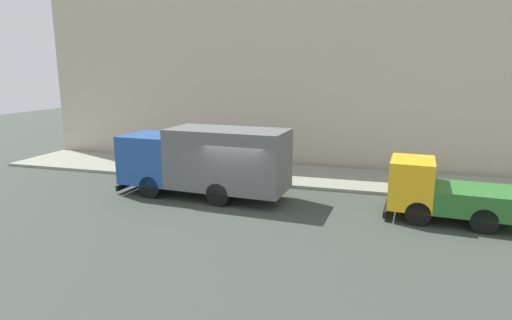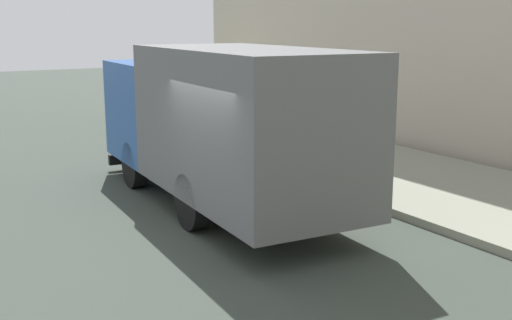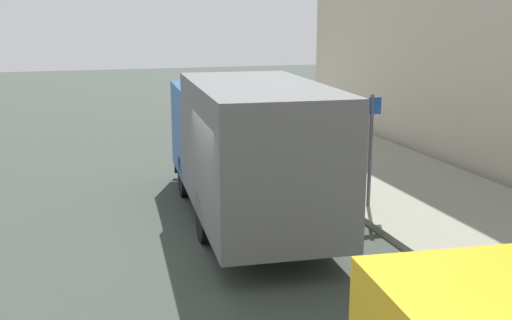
# 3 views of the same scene
# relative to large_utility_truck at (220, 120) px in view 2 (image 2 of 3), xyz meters

# --- Properties ---
(ground) EXTENTS (80.00, 80.00, 0.00)m
(ground) POSITION_rel_large_utility_truck_xyz_m (-0.73, -1.73, -1.66)
(ground) COLOR #384138
(sidewalk) EXTENTS (4.39, 30.00, 0.15)m
(sidewalk) POSITION_rel_large_utility_truck_xyz_m (4.47, -1.73, -1.58)
(sidewalk) COLOR gray
(sidewalk) RESTS_ON ground
(large_utility_truck) EXTENTS (2.79, 7.60, 3.01)m
(large_utility_truck) POSITION_rel_large_utility_truck_xyz_m (0.00, 0.00, 0.00)
(large_utility_truck) COLOR #234F9B
(large_utility_truck) RESTS_ON ground
(pedestrian_walking) EXTENTS (0.47, 0.47, 1.66)m
(pedestrian_walking) POSITION_rel_large_utility_truck_xyz_m (3.22, 2.04, -0.64)
(pedestrian_walking) COLOR #51523E
(pedestrian_walking) RESTS_ON sidewalk
(pedestrian_standing) EXTENTS (0.48, 0.48, 1.69)m
(pedestrian_standing) POSITION_rel_large_utility_truck_xyz_m (2.81, 3.34, -0.60)
(pedestrian_standing) COLOR #44384E
(pedestrian_standing) RESTS_ON sidewalk
(pedestrian_third) EXTENTS (0.38, 0.38, 1.69)m
(pedestrian_third) POSITION_rel_large_utility_truck_xyz_m (4.14, 5.14, -0.60)
(pedestrian_third) COLOR #503E4F
(pedestrian_third) RESTS_ON sidewalk
(street_sign_post) EXTENTS (0.44, 0.08, 2.46)m
(street_sign_post) POSITION_rel_large_utility_truck_xyz_m (2.73, -0.24, -0.05)
(street_sign_post) COLOR #4C5156
(street_sign_post) RESTS_ON sidewalk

